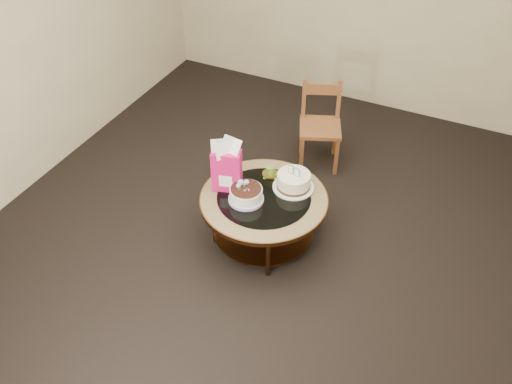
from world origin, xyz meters
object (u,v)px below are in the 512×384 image
at_px(cream_cake, 294,181).
at_px(coffee_table, 264,204).
at_px(gift_bag, 227,165).
at_px(dining_chair, 320,125).
at_px(decorated_cake, 246,195).

bearing_deg(cream_cake, coffee_table, -113.92).
distance_m(cream_cake, gift_bag, 0.55).
height_order(coffee_table, dining_chair, dining_chair).
height_order(coffee_table, gift_bag, gift_bag).
bearing_deg(decorated_cake, cream_cake, 47.35).
distance_m(coffee_table, dining_chair, 1.22).
relative_size(cream_cake, gift_bag, 0.73).
bearing_deg(gift_bag, cream_cake, 9.13).
distance_m(decorated_cake, gift_bag, 0.27).
xyz_separation_m(coffee_table, decorated_cake, (-0.11, -0.09, 0.13)).
bearing_deg(coffee_table, gift_bag, -175.85).
xyz_separation_m(decorated_cake, dining_chair, (0.12, 1.31, -0.10)).
xyz_separation_m(decorated_cake, gift_bag, (-0.20, 0.07, 0.17)).
xyz_separation_m(gift_bag, dining_chair, (0.32, 1.24, -0.27)).
relative_size(decorated_cake, cream_cake, 0.84).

